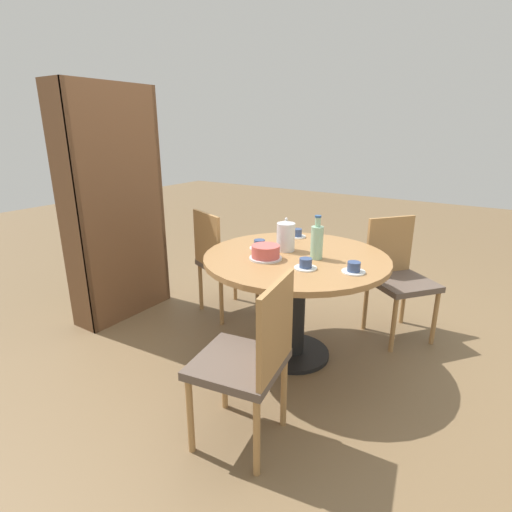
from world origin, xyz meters
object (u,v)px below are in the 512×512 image
water_bottle (317,241)px  cup_a (259,245)px  chair_b (398,274)px  cup_d (306,264)px  chair_a (250,358)px  cup_b (297,234)px  coffee_pot (286,236)px  bookshelf (115,209)px  cup_c (354,268)px  cake_main (266,252)px  chair_c (222,260)px

water_bottle → cup_a: 0.44m
chair_b → cup_d: size_ratio=6.53×
chair_a → cup_b: chair_a is taller
coffee_pot → cup_d: size_ratio=1.66×
bookshelf → cup_c: (0.09, -2.00, -0.15)m
water_bottle → cup_b: size_ratio=2.04×
cup_c → chair_a: bearing=163.5°
cake_main → cup_d: (-0.02, -0.30, -0.02)m
chair_b → bookshelf: 2.30m
water_bottle → cup_c: (-0.12, -0.29, -0.09)m
bookshelf → cup_b: size_ratio=13.52×
water_bottle → cake_main: (-0.19, 0.27, -0.07)m
cup_b → cup_d: size_ratio=1.00×
coffee_pot → cup_c: bearing=-106.6°
water_bottle → cake_main: water_bottle is taller
chair_c → water_bottle: size_ratio=3.20×
bookshelf → cup_b: (0.61, -1.35, -0.15)m
cup_a → bookshelf: bearing=98.5°
chair_b → coffee_pot: coffee_pot is taller
chair_b → cup_b: (-0.30, 0.71, 0.28)m
bookshelf → coffee_pot: bookshelf is taller
cup_d → cup_b: bearing=31.9°
chair_a → cake_main: chair_a is taller
chair_b → cup_a: (-0.72, 0.79, 0.28)m
coffee_pot → cup_d: bearing=-132.4°
coffee_pot → water_bottle: 0.26m
chair_b → cup_a: chair_b is taller
chair_a → bookshelf: (0.66, 1.77, 0.43)m
coffee_pot → cup_c: size_ratio=1.66×
cup_b → cup_d: 0.72m
chair_a → chair_c: 1.53m
chair_c → cup_a: size_ratio=6.53×
cup_a → cup_d: (-0.19, -0.46, 0.00)m
water_bottle → cup_b: (0.40, 0.35, -0.09)m
coffee_pot → chair_c: bearing=74.7°
cup_c → water_bottle: bearing=68.5°
bookshelf → cake_main: (0.02, -1.44, -0.13)m
chair_a → bookshelf: bearing=-119.9°
water_bottle → cup_c: size_ratio=2.04×
chair_b → water_bottle: water_bottle is taller
chair_a → coffee_pot: bearing=-170.1°
chair_b → chair_c: size_ratio=1.00×
coffee_pot → chair_b: bearing=-43.1°
bookshelf → water_bottle: size_ratio=6.62×
chair_b → water_bottle: size_ratio=3.20×
chair_b → chair_c: bearing=147.7°
chair_b → water_bottle: bearing=-168.5°
cake_main → cup_c: cake_main is taller
chair_a → coffee_pot: (0.92, 0.32, 0.36)m
cup_b → water_bottle: bearing=-138.7°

